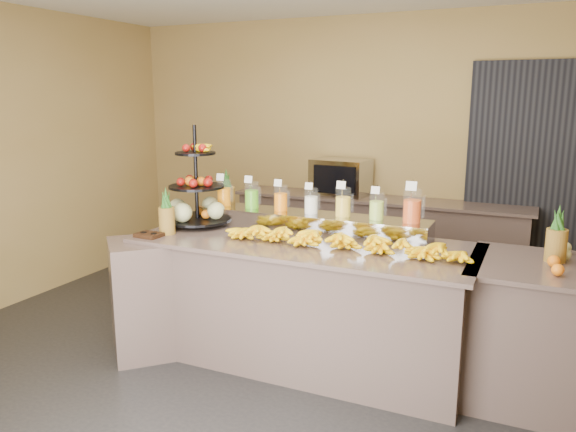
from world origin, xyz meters
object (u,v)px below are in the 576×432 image
Objects in this scene: fruit_stand at (201,200)px; oven_warmer at (341,177)px; banana_heap at (344,238)px; pitcher_tray at (311,223)px; condiment_caddy at (149,235)px.

fruit_stand is 1.41× the size of oven_warmer.
oven_warmer is (-0.73, 2.00, 0.12)m from banana_heap.
pitcher_tray is 1.71m from oven_warmer.
fruit_stand is 4.29× the size of condiment_caddy.
oven_warmer is at bearing 72.82° from condiment_caddy.
fruit_stand reaches higher than banana_heap.
pitcher_tray is 1.24m from condiment_caddy.
condiment_caddy is 0.33× the size of oven_warmer.
oven_warmer reaches higher than banana_heap.
condiment_caddy is at bearing -102.59° from oven_warmer.
fruit_stand is at bearing -103.14° from oven_warmer.
banana_heap is 1.48m from condiment_caddy.
condiment_caddy is at bearing -167.70° from banana_heap.
fruit_stand reaches higher than oven_warmer.
banana_heap is 2.24× the size of fruit_stand.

